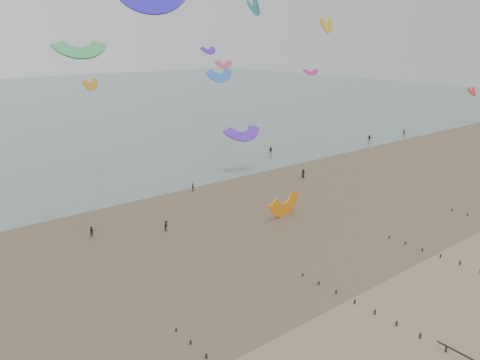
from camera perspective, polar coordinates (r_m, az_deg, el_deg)
name	(u,v)px	position (r m, az deg, el deg)	size (l,w,h in m)	color
ground	(362,335)	(49.94, 14.71, -17.84)	(500.00, 500.00, 0.00)	brown
sea_and_shore	(155,235)	(70.85, -10.31, -6.64)	(500.00, 665.00, 0.03)	#475654
kitesurfers	(281,165)	(104.55, 5.02, 1.82)	(145.83, 27.48, 1.78)	black
grounded_kite	(285,215)	(77.70, 5.48, -4.27)	(6.87, 3.60, 5.24)	orange
kites_airborne	(11,72)	(112.14, -26.11, 11.71)	(234.62, 114.29, 35.25)	#531DC2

